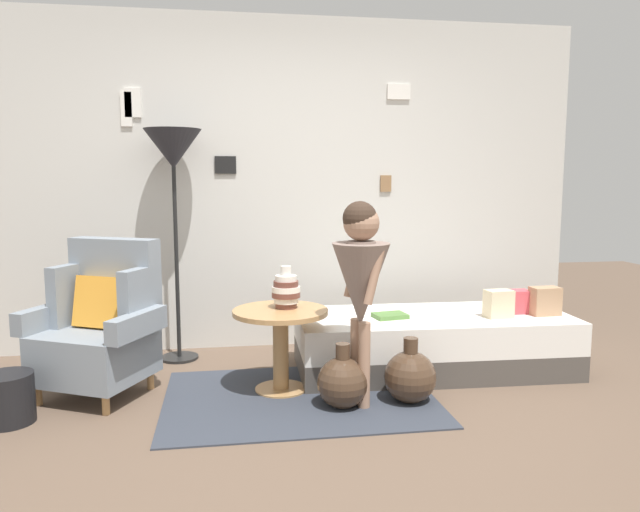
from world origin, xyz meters
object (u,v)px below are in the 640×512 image
at_px(armchair, 101,325).
at_px(demijohn_far, 410,376).
at_px(side_table, 281,332).
at_px(vase_striped, 286,291).
at_px(magazine_basket, 8,399).
at_px(demijohn_near, 343,382).
at_px(floor_lamp, 173,158).
at_px(person_child, 361,275).
at_px(daybed, 433,342).
at_px(book_on_daybed, 390,316).

distance_m(armchair, demijohn_far, 1.94).
relative_size(armchair, side_table, 1.61).
bearing_deg(vase_striped, armchair, 175.15).
height_order(side_table, magazine_basket, side_table).
bearing_deg(side_table, demijohn_near, -44.89).
bearing_deg(floor_lamp, side_table, -49.15).
xyz_separation_m(person_child, magazine_basket, (-1.98, 0.05, -0.65)).
bearing_deg(side_table, daybed, 13.26).
distance_m(side_table, demijohn_far, 0.85).
bearing_deg(armchair, floor_lamp, 57.77).
xyz_separation_m(armchair, demijohn_far, (1.87, -0.46, -0.28)).
xyz_separation_m(daybed, floor_lamp, (-1.80, 0.54, 1.29)).
bearing_deg(demijohn_near, daybed, 37.74).
height_order(person_child, book_on_daybed, person_child).
bearing_deg(armchair, book_on_daybed, 2.23).
height_order(vase_striped, floor_lamp, floor_lamp).
distance_m(floor_lamp, book_on_daybed, 1.91).
bearing_deg(book_on_daybed, daybed, 7.87).
relative_size(demijohn_near, demijohn_far, 0.97).
relative_size(side_table, person_child, 0.49).
bearing_deg(book_on_daybed, armchair, -177.77).
height_order(person_child, demijohn_near, person_child).
bearing_deg(daybed, person_child, -138.61).
height_order(daybed, demijohn_far, same).
bearing_deg(floor_lamp, daybed, -16.86).
height_order(armchair, demijohn_near, armchair).
height_order(floor_lamp, book_on_daybed, floor_lamp).
xyz_separation_m(floor_lamp, demijohn_far, (1.45, -1.12, -1.33)).
bearing_deg(book_on_daybed, demijohn_near, -128.64).
relative_size(daybed, book_on_daybed, 8.74).
bearing_deg(floor_lamp, demijohn_far, -37.66).
distance_m(floor_lamp, demijohn_far, 2.26).
height_order(demijohn_far, magazine_basket, demijohn_far).
height_order(vase_striped, demijohn_near, vase_striped).
relative_size(person_child, demijohn_near, 3.14).
xyz_separation_m(armchair, floor_lamp, (0.42, 0.66, 1.05)).
relative_size(book_on_daybed, magazine_basket, 0.79).
distance_m(person_child, magazine_basket, 2.09).
height_order(daybed, person_child, person_child).
distance_m(armchair, magazine_basket, 0.66).
xyz_separation_m(armchair, magazine_basket, (-0.43, -0.41, -0.30)).
height_order(floor_lamp, demijohn_near, floor_lamp).
distance_m(daybed, vase_striped, 1.17).
bearing_deg(book_on_daybed, magazine_basket, -168.24).
xyz_separation_m(daybed, magazine_basket, (-2.64, -0.53, -0.06)).
bearing_deg(demijohn_far, magazine_basket, 178.82).
bearing_deg(demijohn_far, demijohn_near, -177.43).
bearing_deg(floor_lamp, book_on_daybed, -21.89).
bearing_deg(demijohn_near, demijohn_far, 2.57).
bearing_deg(vase_striped, magazine_basket, -168.89).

